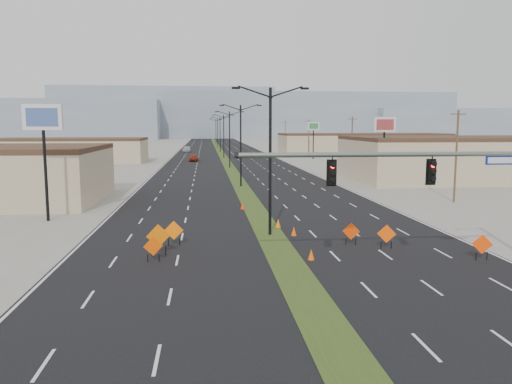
{
  "coord_description": "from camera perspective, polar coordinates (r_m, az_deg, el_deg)",
  "views": [
    {
      "loc": [
        -4.37,
        -21.4,
        7.47
      ],
      "look_at": [
        -1.11,
        10.59,
        3.2
      ],
      "focal_mm": 35.0,
      "sensor_mm": 36.0,
      "label": 1
    }
  ],
  "objects": [
    {
      "name": "construction_sign_1",
      "position": [
        29.53,
        -11.11,
        -5.06
      ],
      "size": [
        1.35,
        0.36,
        1.84
      ],
      "rotation": [
        0.0,
        0.0,
        0.24
      ],
      "color": "#DA5F04",
      "rests_on": "ground"
    },
    {
      "name": "building_se_near",
      "position": [
        76.83,
        24.2,
        3.38
      ],
      "size": [
        36.0,
        18.0,
        5.5
      ],
      "primitive_type": "cube",
      "color": "tan",
      "rests_on": "ground"
    },
    {
      "name": "pole_sign_east_near",
      "position": [
        64.8,
        14.47,
        6.86
      ],
      "size": [
        2.8,
        0.47,
        8.58
      ],
      "rotation": [
        0.0,
        0.0,
        0.03
      ],
      "color": "black",
      "rests_on": "ground"
    },
    {
      "name": "streetlight_2",
      "position": [
        89.53,
        -3.04,
        6.24
      ],
      "size": [
        5.15,
        0.24,
        10.02
      ],
      "color": "black",
      "rests_on": "ground"
    },
    {
      "name": "construction_sign_2",
      "position": [
        31.67,
        -9.38,
        -4.45
      ],
      "size": [
        1.19,
        0.06,
        1.59
      ],
      "rotation": [
        0.0,
        0.0,
        -0.02
      ],
      "color": "#FF6705",
      "rests_on": "ground"
    },
    {
      "name": "median_strip",
      "position": [
        121.71,
        -3.76,
        4.03
      ],
      "size": [
        2.0,
        400.0,
        0.04
      ],
      "primitive_type": "cube",
      "color": "#284017",
      "rests_on": "ground"
    },
    {
      "name": "construction_sign_5",
      "position": [
        30.69,
        24.44,
        -5.56
      ],
      "size": [
        1.04,
        0.45,
        1.48
      ],
      "rotation": [
        0.0,
        0.0,
        -0.39
      ],
      "color": "#F53C05",
      "rests_on": "ground"
    },
    {
      "name": "building_sw_far",
      "position": [
        110.05,
        -20.41,
        4.37
      ],
      "size": [
        30.0,
        14.0,
        4.5
      ],
      "primitive_type": "cube",
      "color": "tan",
      "rests_on": "ground"
    },
    {
      "name": "utility_pole_2",
      "position": [
        118.95,
        6.04,
        6.18
      ],
      "size": [
        1.6,
        0.2,
        9.0
      ],
      "color": "#4C3823",
      "rests_on": "ground"
    },
    {
      "name": "mesa_center",
      "position": [
        324.51,
        2.07,
        8.71
      ],
      "size": [
        220.0,
        50.0,
        28.0
      ],
      "primitive_type": "cube",
      "color": "gray",
      "rests_on": "ground"
    },
    {
      "name": "signal_mast",
      "position": [
        26.86,
        22.98,
        1.24
      ],
      "size": [
        16.3,
        0.6,
        8.0
      ],
      "color": "slate",
      "rests_on": "ground"
    },
    {
      "name": "car_far",
      "position": [
        145.64,
        -7.92,
        4.86
      ],
      "size": [
        2.3,
        5.43,
        1.56
      ],
      "primitive_type": "imported",
      "rotation": [
        0.0,
        0.0,
        -0.02
      ],
      "color": "#ACB0B5",
      "rests_on": "ground"
    },
    {
      "name": "streetlight_1",
      "position": [
        61.59,
        -1.76,
        5.65
      ],
      "size": [
        5.15,
        0.24,
        10.02
      ],
      "color": "black",
      "rests_on": "ground"
    },
    {
      "name": "mesa_backdrop",
      "position": [
        342.46,
        -10.23,
        8.87
      ],
      "size": [
        140.0,
        50.0,
        32.0
      ],
      "primitive_type": "cube",
      "color": "gray",
      "rests_on": "ground"
    },
    {
      "name": "building_se_far",
      "position": [
        138.15,
        12.1,
        5.34
      ],
      "size": [
        44.0,
        16.0,
        5.0
      ],
      "primitive_type": "cube",
      "color": "tan",
      "rests_on": "ground"
    },
    {
      "name": "construction_sign_0",
      "position": [
        28.21,
        -11.68,
        -6.21
      ],
      "size": [
        1.04,
        0.32,
        1.42
      ],
      "rotation": [
        0.0,
        0.0,
        0.27
      ],
      "color": "#E14804",
      "rests_on": "ground"
    },
    {
      "name": "ground",
      "position": [
        23.08,
        5.52,
        -11.36
      ],
      "size": [
        600.0,
        600.0,
        0.0
      ],
      "primitive_type": "plane",
      "color": "gray",
      "rests_on": "ground"
    },
    {
      "name": "streetlight_0",
      "position": [
        33.74,
        1.63,
        4.08
      ],
      "size": [
        5.15,
        0.24,
        10.02
      ],
      "color": "black",
      "rests_on": "ground"
    },
    {
      "name": "pole_sign_west",
      "position": [
        42.25,
        -23.16,
        6.91
      ],
      "size": [
        2.99,
        0.48,
        9.14
      ],
      "rotation": [
        0.0,
        0.0,
        -0.03
      ],
      "color": "black",
      "rests_on": "ground"
    },
    {
      "name": "utility_pole_1",
      "position": [
        85.01,
        10.89,
        5.54
      ],
      "size": [
        1.6,
        0.2,
        9.0
      ],
      "color": "#4C3823",
      "rests_on": "ground"
    },
    {
      "name": "mesa_west",
      "position": [
        322.84,
        -27.05,
        7.37
      ],
      "size": [
        180.0,
        50.0,
        22.0
      ],
      "primitive_type": "cube",
      "color": "gray",
      "rests_on": "ground"
    },
    {
      "name": "cone_1",
      "position": [
        34.29,
        4.35,
        -4.5
      ],
      "size": [
        0.49,
        0.49,
        0.63
      ],
      "primitive_type": "cone",
      "rotation": [
        0.0,
        0.0,
        -0.35
      ],
      "color": "#E35104",
      "rests_on": "ground"
    },
    {
      "name": "construction_sign_4",
      "position": [
        31.54,
        14.7,
        -4.75
      ],
      "size": [
        1.07,
        0.42,
        1.5
      ],
      "rotation": [
        0.0,
        0.0,
        -0.35
      ],
      "color": "#FB4B05",
      "rests_on": "ground"
    },
    {
      "name": "car_left",
      "position": [
        106.8,
        -7.12,
        3.9
      ],
      "size": [
        2.0,
        4.47,
        1.49
      ],
      "primitive_type": "imported",
      "rotation": [
        0.0,
        0.0,
        -0.06
      ],
      "color": "maroon",
      "rests_on": "ground"
    },
    {
      "name": "streetlight_5",
      "position": [
        173.46,
        -4.41,
        6.87
      ],
      "size": [
        5.15,
        0.24,
        10.02
      ],
      "color": "black",
      "rests_on": "ground"
    },
    {
      "name": "streetlight_3",
      "position": [
        117.5,
        -3.71,
        6.55
      ],
      "size": [
        5.15,
        0.24,
        10.02
      ],
      "color": "black",
      "rests_on": "ground"
    },
    {
      "name": "streetlight_6",
      "position": [
        201.45,
        -4.61,
        6.96
      ],
      "size": [
        5.15,
        0.24,
        10.02
      ],
      "color": "black",
      "rests_on": "ground"
    },
    {
      "name": "pole_sign_east_far",
      "position": [
        114.46,
        6.59,
        7.15
      ],
      "size": [
        2.75,
        0.8,
        8.36
      ],
      "rotation": [
        0.0,
        0.0,
        0.16
      ],
      "color": "black",
      "rests_on": "ground"
    },
    {
      "name": "streetlight_4",
      "position": [
        145.48,
        -4.12,
        6.74
      ],
      "size": [
        5.15,
        0.24,
        10.02
      ],
      "color": "black",
      "rests_on": "ground"
    },
    {
      "name": "cone_0",
      "position": [
        28.32,
        6.33,
        -7.13
      ],
      "size": [
        0.47,
        0.47,
        0.62
      ],
      "primitive_type": "cone",
      "rotation": [
        0.0,
        0.0,
        0.33
      ],
      "color": "#FA5605",
      "rests_on": "ground"
    },
    {
      "name": "car_mid",
      "position": [
        118.4,
        -2.05,
        4.26
      ],
      "size": [
        1.72,
        4.05,
        1.3
      ],
      "primitive_type": "imported",
      "rotation": [
        0.0,
        0.0,
        0.09
      ],
      "color": "black",
      "rests_on": "ground"
    },
    {
      "name": "mesa_east",
      "position": [
        361.89,
        25.02,
        7.1
      ],
      "size": [
        160.0,
        50.0,
        18.0
      ],
      "primitive_type": "cube",
      "color": "gray",
      "rests_on": "ground"
    },
    {
      "name": "utility_pole_3",
      "position": [
        153.37,
        3.35,
        6.51
      ],
      "size": [
        1.6,
        0.2,
        9.0
      ],
      "color": "#4C3823",
      "rests_on": "ground"
    },
    {
      "name": "construction_sign_3",
      "position": [
        31.99,
        10.82,
        -4.53
      ],
      "size": [
        1.04,
        0.37,
        1.44
      ],
      "rotation": [
        0.0,
        0.0,
        -0.31
      ],
      "color": "red",
      "rests_on": "ground"
    },
    {
      "name": "utility_pole_0",
      "position": [
        52.48,
        21.91,
        3.97
      ],
      "size": [
        1.6,
        0.2,
        9.0
      ],
      "color": "#4C3823",
      "rests_on": "ground"
    },
    {
      "name": "road_surface",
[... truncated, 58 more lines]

